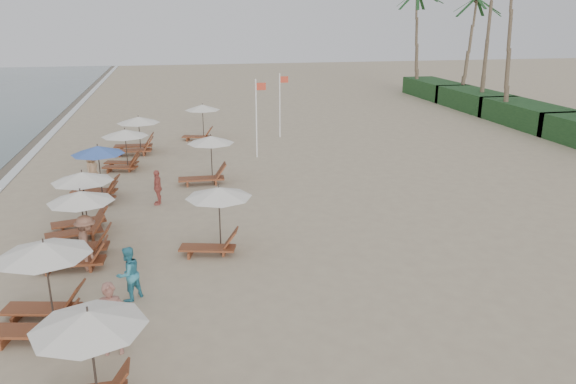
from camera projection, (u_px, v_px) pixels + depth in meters
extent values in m
plane|color=tan|center=(296.00, 301.00, 15.67)|extent=(160.00, 160.00, 0.00)
cube|color=#193D1C|center=(528.00, 115.00, 40.23)|extent=(3.20, 8.00, 1.60)
cube|color=#193D1C|center=(474.00, 100.00, 47.23)|extent=(3.20, 8.00, 1.60)
cube|color=#193D1C|center=(434.00, 89.00, 54.23)|extent=(3.20, 8.00, 1.60)
cylinder|color=brown|center=(514.00, 50.00, 39.81)|extent=(0.36, 0.36, 10.60)
cylinder|color=brown|center=(487.00, 41.00, 44.72)|extent=(0.36, 0.36, 11.40)
cylinder|color=brown|center=(464.00, 52.00, 50.11)|extent=(0.36, 0.36, 9.00)
cylinder|color=brown|center=(421.00, 45.00, 54.49)|extent=(0.36, 0.36, 9.80)
cylinder|color=black|center=(94.00, 367.00, 10.80)|extent=(0.05, 0.05, 2.31)
cone|color=silver|center=(88.00, 319.00, 10.48)|extent=(2.22, 2.22, 0.35)
cylinder|color=black|center=(49.00, 287.00, 14.02)|extent=(0.05, 0.05, 2.29)
cone|color=silver|center=(44.00, 249.00, 13.71)|extent=(2.30, 2.30, 0.35)
cylinder|color=black|center=(84.00, 228.00, 17.87)|extent=(0.05, 0.05, 2.32)
cone|color=silver|center=(81.00, 196.00, 17.55)|extent=(2.09, 2.09, 0.35)
cylinder|color=black|center=(85.00, 204.00, 20.21)|extent=(0.05, 0.05, 2.26)
cone|color=silver|center=(82.00, 177.00, 19.90)|extent=(2.18, 2.18, 0.35)
cylinder|color=black|center=(100.00, 174.00, 23.94)|extent=(0.05, 0.05, 2.31)
cone|color=#3D61B5|center=(98.00, 150.00, 23.62)|extent=(2.23, 2.23, 0.35)
cylinder|color=black|center=(126.00, 150.00, 28.86)|extent=(0.05, 0.05, 2.00)
cone|color=silver|center=(125.00, 133.00, 28.59)|extent=(2.38, 2.38, 0.35)
cylinder|color=black|center=(140.00, 135.00, 32.28)|extent=(0.05, 0.05, 2.03)
cone|color=silver|center=(138.00, 120.00, 32.00)|extent=(2.46, 2.46, 0.35)
cylinder|color=black|center=(220.00, 220.00, 18.82)|extent=(0.05, 0.05, 2.15)
cone|color=silver|center=(219.00, 192.00, 18.53)|extent=(2.24, 2.24, 0.35)
cylinder|color=black|center=(212.00, 160.00, 26.65)|extent=(0.05, 0.05, 2.15)
cone|color=silver|center=(211.00, 140.00, 26.35)|extent=(2.24, 2.24, 0.35)
cylinder|color=black|center=(203.00, 122.00, 35.87)|extent=(0.05, 0.05, 2.15)
cone|color=silver|center=(202.00, 107.00, 35.57)|extent=(2.24, 2.24, 0.35)
imported|color=#A7695A|center=(112.00, 319.00, 13.01)|extent=(0.66, 0.44, 1.81)
imported|color=teal|center=(128.00, 274.00, 15.54)|extent=(0.97, 0.96, 1.58)
imported|color=#885945|center=(87.00, 243.00, 17.37)|extent=(0.97, 1.30, 1.79)
imported|color=#B15246|center=(158.00, 187.00, 23.47)|extent=(0.53, 0.94, 1.51)
imported|color=tan|center=(92.00, 170.00, 25.69)|extent=(0.73, 0.94, 1.69)
cylinder|color=silver|center=(256.00, 119.00, 30.87)|extent=(0.08, 0.08, 4.35)
cube|color=#AE3420|center=(261.00, 86.00, 30.39)|extent=(0.55, 0.02, 0.40)
cylinder|color=silver|center=(280.00, 106.00, 36.06)|extent=(0.08, 0.08, 4.13)
cube|color=#AE3420|center=(284.00, 80.00, 35.61)|extent=(0.55, 0.02, 0.40)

